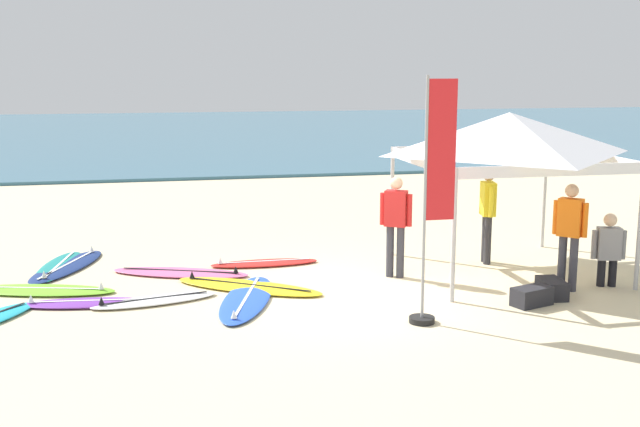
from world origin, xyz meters
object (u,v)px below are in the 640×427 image
surfboard_blue (247,299)px  person_grey (609,247)px  surfboard_white (154,300)px  gear_bag_near_tent (552,288)px  surfboard_purple (85,303)px  person_orange (570,229)px  person_yellow (488,209)px  gear_bag_by_pole (532,296)px  person_red (396,220)px  surfboard_red (264,263)px  surfboard_teal (59,266)px  canopy_tent (509,134)px  surfboard_yellow (248,286)px  surfboard_lime (40,290)px  surfboard_pink (181,272)px  banner_flag (432,211)px  surfboard_navy (67,266)px

surfboard_blue → person_grey: person_grey is taller
surfboard_white → gear_bag_near_tent: bearing=-9.4°
surfboard_purple → person_orange: bearing=-5.9°
person_yellow → gear_bag_by_pole: bearing=-98.8°
person_red → person_grey: (3.18, -1.26, -0.33)m
surfboard_red → gear_bag_by_pole: gear_bag_by_pole is taller
surfboard_teal → person_yellow: size_ratio=1.32×
canopy_tent → surfboard_yellow: size_ratio=1.29×
surfboard_lime → surfboard_white: bearing=-28.3°
surfboard_teal → gear_bag_by_pole: (7.13, -3.77, 0.10)m
surfboard_pink → surfboard_blue: bearing=-62.9°
surfboard_lime → surfboard_blue: size_ratio=0.95×
canopy_tent → surfboard_lime: canopy_tent is taller
surfboard_blue → person_grey: bearing=-3.8°
surfboard_lime → person_yellow: bearing=2.3°
banner_flag → gear_bag_by_pole: (1.75, 0.42, -1.43)m
surfboard_lime → surfboard_red: bearing=15.0°
surfboard_blue → banner_flag: bearing=-32.6°
surfboard_teal → person_orange: size_ratio=1.32×
surfboard_red → banner_flag: 4.37m
surfboard_purple → person_red: size_ratio=1.15×
person_grey → gear_bag_near_tent: bearing=-161.9°
surfboard_white → surfboard_pink: same height
surfboard_white → person_red: size_ratio=1.16×
surfboard_red → surfboard_yellow: same height
surfboard_yellow → surfboard_white: bearing=-162.6°
surfboard_white → surfboard_blue: 1.40m
person_orange → person_yellow: size_ratio=1.00×
canopy_tent → person_yellow: canopy_tent is taller
surfboard_teal → person_grey: size_ratio=1.88×
surfboard_lime → person_orange: person_orange is taller
surfboard_lime → person_grey: person_grey is taller
gear_bag_by_pole → person_yellow: bearing=81.2°
surfboard_white → surfboard_teal: size_ratio=0.88×
surfboard_white → surfboard_yellow: 1.56m
canopy_tent → surfboard_yellow: bearing=-177.5°
surfboard_purple → gear_bag_near_tent: size_ratio=3.29×
surfboard_pink → banner_flag: size_ratio=0.73×
person_yellow → gear_bag_near_tent: bearing=-87.3°
surfboard_red → surfboard_teal: (-3.57, 0.51, -0.00)m
surfboard_lime → gear_bag_near_tent: bearing=-14.0°
person_red → banner_flag: 2.48m
surfboard_white → person_orange: bearing=-6.1°
surfboard_red → surfboard_blue: same height
surfboard_white → surfboard_purple: 1.01m
surfboard_red → banner_flag: (1.81, -3.67, 1.54)m
surfboard_pink → gear_bag_near_tent: 6.12m
surfboard_navy → surfboard_teal: size_ratio=1.10×
surfboard_navy → surfboard_white: (1.49, -2.44, 0.00)m
surfboard_purple → gear_bag_by_pole: (6.51, -1.40, 0.10)m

